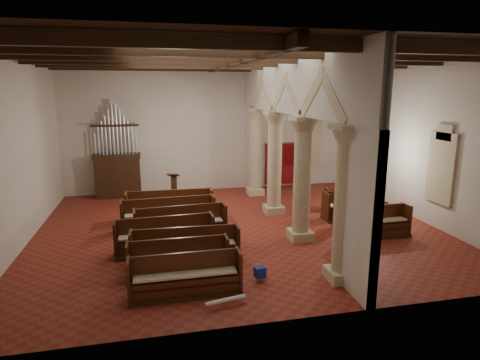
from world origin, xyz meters
name	(u,v)px	position (x,y,z in m)	size (l,w,h in m)	color
floor	(238,228)	(0.00, 0.00, 0.00)	(14.00, 14.00, 0.00)	maroon
ceiling	(238,55)	(0.00, 0.00, 6.00)	(14.00, 14.00, 0.00)	black
wall_back	(212,129)	(0.00, 6.00, 3.00)	(14.00, 0.02, 6.00)	silver
wall_front	(300,185)	(0.00, -6.00, 3.00)	(14.00, 0.02, 6.00)	silver
wall_left	(16,152)	(-7.00, 0.00, 3.00)	(0.02, 12.00, 6.00)	silver
wall_right	(417,140)	(7.00, 0.00, 3.00)	(0.02, 12.00, 6.00)	silver
ceiling_beams	(238,60)	(0.00, 0.00, 5.82)	(13.80, 11.80, 0.30)	#342010
arcade	(288,128)	(1.80, 0.00, 3.56)	(0.90, 11.90, 6.00)	beige
window_right_a	(442,168)	(6.98, -1.50, 2.20)	(0.03, 1.00, 2.20)	#306E53
window_right_b	(379,151)	(6.98, 2.50, 2.20)	(0.03, 1.00, 2.20)	#306E53
window_back	(308,143)	(5.00, 5.98, 2.20)	(1.00, 0.03, 2.20)	#306E53
pipe_organ	(117,168)	(-4.50, 5.50, 1.37)	(2.10, 0.85, 4.40)	#342010
lectern	(174,188)	(-2.01, 4.43, 0.52)	(0.60, 0.63, 1.25)	#362011
dossal_curtain	(280,164)	(3.50, 5.92, 1.17)	(1.80, 0.07, 2.17)	#A11811
processional_banner	(301,174)	(4.24, 4.94, 0.79)	(0.50, 0.64, 2.31)	#342010
hymnal_box_a	(260,272)	(-0.29, -4.08, 0.24)	(0.28, 0.22, 0.28)	#181596
hymnal_box_b	(217,254)	(-1.22, -2.76, 0.26)	(0.32, 0.26, 0.32)	navy
hymnal_box_c	(230,236)	(-0.56, -1.41, 0.27)	(0.34, 0.28, 0.34)	navy
tube_heater_a	(226,300)	(-1.40, -5.16, 0.16)	(0.10, 0.10, 0.98)	silver
tube_heater_b	(166,290)	(-2.72, -4.36, 0.16)	(0.09, 0.09, 0.92)	white
nave_pew_0	(186,282)	(-2.25, -4.41, 0.34)	(2.71, 0.70, 1.03)	#342010
nave_pew_1	(179,263)	(-2.34, -3.29, 0.33)	(2.69, 0.68, 0.99)	#342010
nave_pew_2	(186,252)	(-2.09, -2.56, 0.34)	(3.11, 0.80, 1.03)	#342010
nave_pew_3	(165,241)	(-2.63, -1.65, 0.36)	(3.01, 0.87, 1.10)	#342010
nave_pew_4	(181,230)	(-2.09, -0.77, 0.38)	(3.05, 0.97, 1.15)	#342010
nave_pew_5	(169,219)	(-2.43, 0.53, 0.36)	(3.34, 0.89, 1.10)	#342010
nave_pew_6	(170,211)	(-2.34, 1.46, 0.38)	(3.27, 0.86, 1.15)	#342010
aisle_pew_0	(379,226)	(4.49, -1.83, 0.36)	(2.13, 0.78, 1.07)	#342010
aisle_pew_1	(360,219)	(4.31, -0.86, 0.33)	(1.87, 0.74, 0.98)	#342010
aisle_pew_2	(348,210)	(4.35, 0.14, 0.37)	(1.92, 0.77, 1.09)	#342010
aisle_pew_3	(349,203)	(4.94, 1.19, 0.32)	(2.00, 0.73, 0.95)	#342010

